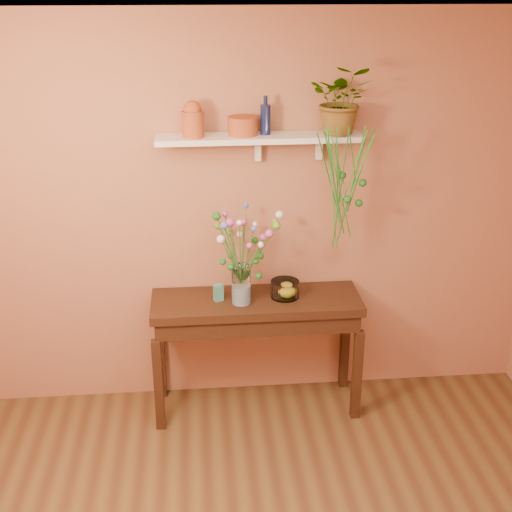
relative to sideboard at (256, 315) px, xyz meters
name	(u,v)px	position (x,y,z in m)	size (l,w,h in m)	color
room	(291,379)	(-0.02, -1.75, 0.62)	(4.04, 4.04, 2.70)	brown
sideboard	(256,315)	(0.00, 0.00, 0.00)	(1.41, 0.45, 0.85)	#341B0F
wall_shelf	(261,138)	(0.04, 0.12, 1.18)	(1.30, 0.24, 0.19)	white
terracotta_jug	(193,120)	(-0.38, 0.09, 1.32)	(0.17, 0.17, 0.23)	#BC501F
terracotta_pot	(243,126)	(-0.07, 0.13, 1.26)	(0.19, 0.19, 0.12)	#BC501F
blue_bottle	(265,119)	(0.07, 0.14, 1.30)	(0.07, 0.07, 0.24)	#10163A
spider_plant	(342,100)	(0.54, 0.10, 1.42)	(0.39, 0.33, 0.43)	#1E621E
plant_fronds	(347,183)	(0.56, -0.05, 0.93)	(0.38, 0.34, 0.83)	#1E621E
glass_vase	(241,287)	(-0.10, -0.05, 0.24)	(0.13, 0.13, 0.26)	white
bouquet	(243,237)	(-0.09, -0.07, 0.59)	(0.47, 0.37, 0.51)	#386B28
glass_bowl	(285,290)	(0.19, 0.01, 0.18)	(0.19, 0.19, 0.12)	white
lemon	(287,291)	(0.21, 0.01, 0.17)	(0.08, 0.08, 0.08)	yellow
carton	(218,293)	(-0.25, -0.01, 0.18)	(0.06, 0.04, 0.12)	teal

